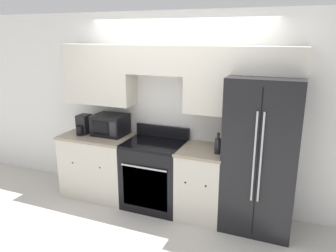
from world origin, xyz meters
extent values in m
plane|color=beige|center=(0.00, 0.00, 0.00)|extent=(12.00, 12.00, 0.00)
cube|color=white|center=(0.00, 0.66, 1.30)|extent=(8.00, 0.06, 2.60)
cube|color=beige|center=(-1.09, 0.46, 1.76)|extent=(1.00, 0.33, 0.82)
cube|color=beige|center=(-0.20, 0.46, 1.99)|extent=(0.79, 0.33, 0.37)
cube|color=beige|center=(0.89, 0.46, 1.76)|extent=(1.39, 0.33, 0.82)
cube|color=beige|center=(-1.09, 0.31, 0.44)|extent=(1.00, 0.62, 0.88)
cube|color=gray|center=(-1.09, 0.31, 0.90)|extent=(1.02, 0.64, 0.03)
sphere|color=black|center=(-1.31, 0.00, 0.57)|extent=(0.03, 0.03, 0.03)
sphere|color=black|center=(-0.87, 0.00, 0.57)|extent=(0.03, 0.03, 0.03)
cube|color=beige|center=(0.48, 0.31, 0.44)|extent=(0.57, 0.62, 0.88)
cube|color=gray|center=(0.48, 0.31, 0.90)|extent=(0.59, 0.64, 0.03)
sphere|color=black|center=(0.35, 0.00, 0.57)|extent=(0.03, 0.03, 0.03)
sphere|color=black|center=(0.61, 0.00, 0.57)|extent=(0.03, 0.03, 0.03)
cube|color=black|center=(-0.20, 0.31, 0.44)|extent=(0.79, 0.62, 0.88)
cube|color=black|center=(-0.20, 0.01, 0.39)|extent=(0.63, 0.01, 0.56)
cube|color=black|center=(-0.20, 0.31, 0.90)|extent=(0.79, 0.62, 0.04)
cube|color=black|center=(-0.20, 0.59, 1.00)|extent=(0.79, 0.04, 0.16)
cylinder|color=silver|center=(-0.20, -0.02, 0.68)|extent=(0.63, 0.02, 0.02)
cube|color=black|center=(1.18, 0.36, 0.93)|extent=(0.82, 0.71, 1.86)
cube|color=black|center=(1.18, 0.00, 0.93)|extent=(0.01, 0.01, 1.71)
cylinder|color=#B7B7BC|center=(1.14, -0.02, 1.02)|extent=(0.02, 0.02, 1.02)
cylinder|color=#B7B7BC|center=(1.21, -0.02, 1.02)|extent=(0.02, 0.02, 1.02)
cube|color=black|center=(-0.93, 0.41, 1.06)|extent=(0.46, 0.38, 0.29)
cube|color=black|center=(-0.97, 0.21, 1.06)|extent=(0.25, 0.01, 0.19)
cube|color=#262628|center=(-0.77, 0.21, 1.06)|extent=(0.10, 0.01, 0.20)
cylinder|color=black|center=(0.68, 0.23, 1.01)|extent=(0.08, 0.08, 0.19)
cylinder|color=black|center=(0.68, 0.23, 1.13)|extent=(0.03, 0.03, 0.05)
cylinder|color=black|center=(0.68, 0.23, 1.16)|extent=(0.04, 0.04, 0.02)
cube|color=black|center=(-1.31, 0.31, 1.05)|extent=(0.16, 0.19, 0.27)
cylinder|color=black|center=(-1.31, 0.21, 0.99)|extent=(0.11, 0.11, 0.12)
camera|label=1|loc=(1.54, -3.43, 2.30)|focal=35.00mm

